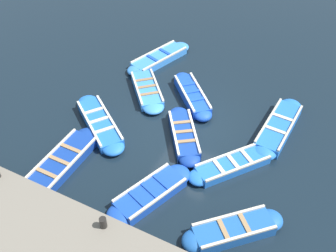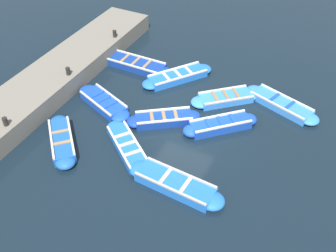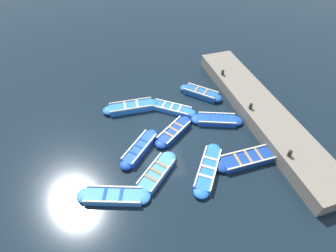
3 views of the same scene
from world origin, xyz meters
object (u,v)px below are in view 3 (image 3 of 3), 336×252
boat_stern_in (131,107)px  boat_alongside (140,149)px  bollard_north (223,72)px  bollard_mid_south (290,153)px  boat_drifting (174,132)px  boat_centre (201,93)px  boat_mid_row (217,120)px  boat_inner_gap (156,173)px  boat_end_of_row (208,169)px  boat_outer_right (113,196)px  boat_far_corner (248,159)px  boat_tucked (172,108)px  bollard_mid_north (251,106)px

boat_stern_in → boat_alongside: bearing=85.5°
bollard_north → bollard_mid_south: 7.80m
boat_drifting → boat_centre: bearing=-134.8°
boat_mid_row → bollard_mid_south: bearing=115.5°
boat_inner_gap → boat_alongside: boat_alongside is taller
boat_alongside → boat_end_of_row: (-3.12, 2.45, -0.02)m
boat_outer_right → boat_far_corner: 7.35m
boat_tucked → bollard_north: size_ratio=8.86×
boat_mid_row → boat_drifting: bearing=3.5°
boat_inner_gap → bollard_mid_south: bollard_mid_south is taller
boat_inner_gap → boat_drifting: boat_drifting is taller
boat_centre → bollard_north: bearing=-158.6°
boat_alongside → bollard_north: 8.49m
boat_centre → bollard_mid_south: bollard_mid_south is taller
boat_alongside → boat_far_corner: boat_alongside is taller
boat_end_of_row → boat_inner_gap: bearing=-12.2°
boat_alongside → boat_tucked: bearing=-135.2°
boat_centre → boat_alongside: (5.25, 3.69, -0.00)m
boat_stern_in → boat_mid_row: boat_stern_in is taller
bollard_mid_south → boat_drifting: bearing=-39.5°
boat_mid_row → bollard_mid_north: 2.22m
bollard_north → boat_end_of_row: bearing=59.5°
boat_mid_row → boat_inner_gap: bearing=30.2°
boat_centre → boat_inner_gap: (4.79, 5.56, -0.04)m
boat_drifting → bollard_mid_south: size_ratio=8.64×
boat_far_corner → bollard_mid_north: bollard_mid_north is taller
boat_alongside → bollard_mid_north: size_ratio=8.13×
boat_drifting → boat_mid_row: 2.90m
boat_alongside → boat_outer_right: bearing=53.3°
boat_inner_gap → boat_alongside: size_ratio=1.05×
boat_mid_row → bollard_mid_south: bollard_mid_south is taller
boat_stern_in → boat_mid_row: (-4.88, 2.82, -0.02)m
boat_centre → boat_inner_gap: boat_centre is taller
boat_end_of_row → bollard_north: (-4.06, -6.89, 0.87)m
boat_far_corner → boat_tucked: bearing=-63.2°
boat_end_of_row → boat_stern_in: bearing=-65.2°
boat_inner_gap → boat_mid_row: bearing=-149.8°
bollard_mid_north → boat_alongside: bearing=4.3°
bollard_north → bollard_mid_north: (0.00, 3.90, 0.00)m
boat_drifting → bollard_mid_south: (-4.91, 4.05, 0.86)m
boat_centre → boat_inner_gap: size_ratio=0.94×
bollard_mid_north → boat_far_corner: bearing=60.2°
boat_inner_gap → boat_mid_row: boat_mid_row is taller
boat_centre → bollard_mid_north: bollard_mid_north is taller
boat_inner_gap → boat_stern_in: (0.17, -5.56, 0.03)m
boat_stern_in → bollard_mid_south: bearing=134.4°
boat_inner_gap → bollard_mid_south: (-6.72, 1.49, 0.88)m
bollard_mid_north → boat_stern_in: bearing=-24.5°
boat_centre → boat_drifting: boat_centre is taller
boat_end_of_row → boat_tucked: bearing=-86.5°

